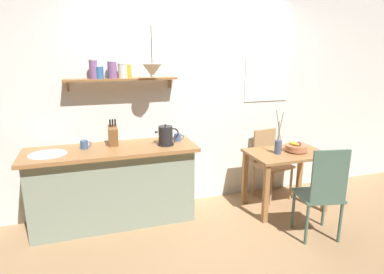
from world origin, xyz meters
The scene contains 14 objects.
ground_plane centered at (0.00, 0.00, 0.00)m, with size 14.00×14.00×0.00m, color #A87F56.
back_wall centered at (0.20, 0.65, 1.35)m, with size 6.80×0.11×2.70m.
kitchen_counter centered at (-1.00, 0.32, 0.45)m, with size 1.83×0.63×0.89m.
wall_shelf centered at (-0.89, 0.49, 1.66)m, with size 1.22×0.20×0.33m.
dining_table centered at (1.03, 0.04, 0.59)m, with size 0.92×0.62×0.72m.
dining_chair_near centered at (0.98, -0.70, 0.54)m, with size 0.49×0.47×1.00m.
dining_chair_far centered at (1.03, 0.41, 0.51)m, with size 0.48×0.47×0.90m.
fruit_bowl centered at (1.15, 0.03, 0.77)m, with size 0.26×0.26×0.13m.
twig_vase centered at (0.90, 0.03, 0.81)m, with size 0.10×0.08×0.52m.
electric_kettle centered at (-0.41, 0.24, 0.99)m, with size 0.27×0.18×0.24m.
knife_block centered at (-0.97, 0.39, 1.01)m, with size 0.10×0.19×0.31m.
coffee_mug_by_sink centered at (-1.27, 0.37, 0.93)m, with size 0.12×0.08×0.09m.
coffee_mug_spare centered at (-0.24, 0.37, 0.93)m, with size 0.12×0.08×0.09m.
pendant_lamp centered at (-0.54, 0.26, 1.70)m, with size 0.21×0.21×0.52m.
Camera 1 is at (-1.22, -3.20, 1.90)m, focal length 30.74 mm.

